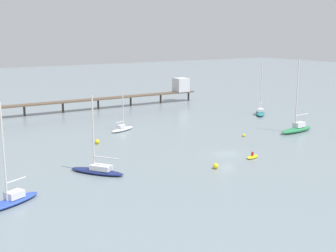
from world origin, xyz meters
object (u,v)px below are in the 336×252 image
object	(u,v)px
sailboat_green	(297,128)
mooring_buoy_mid	(97,142)
sailboat_blue	(11,199)
sailboat_teal	(260,112)
mooring_buoy_outer	(216,166)
sailboat_white	(122,128)
mooring_buoy_near	(244,135)
dinghy_yellow	(252,157)
pier	(140,92)
sailboat_navy	(98,169)

from	to	relation	value
sailboat_green	mooring_buoy_mid	size ratio (longest dim) A/B	16.94
sailboat_blue	mooring_buoy_mid	bearing A→B (deg)	46.87
sailboat_teal	mooring_buoy_outer	size ratio (longest dim) A/B	14.90
sailboat_blue	mooring_buoy_outer	size ratio (longest dim) A/B	14.42
sailboat_white	mooring_buoy_near	xyz separation A→B (m)	(17.04, -16.78, -0.27)
sailboat_green	mooring_buoy_outer	distance (m)	30.40
dinghy_yellow	mooring_buoy_near	size ratio (longest dim) A/B	5.26
pier	dinghy_yellow	xyz separation A→B (m)	(-10.04, -54.82, -3.33)
sailboat_green	mooring_buoy_outer	bearing A→B (deg)	-159.39
sailboat_teal	mooring_buoy_mid	xyz separation A→B (m)	(-44.35, -6.01, -0.31)
mooring_buoy_near	sailboat_teal	bearing A→B (deg)	39.51
sailboat_navy	sailboat_green	xyz separation A→B (m)	(43.75, 3.76, 0.23)
mooring_buoy_mid	mooring_buoy_near	bearing A→B (deg)	-20.37
sailboat_teal	dinghy_yellow	xyz separation A→B (m)	(-27.41, -27.23, -0.52)
sailboat_blue	mooring_buoy_near	world-z (taller)	sailboat_blue
sailboat_blue	mooring_buoy_near	bearing A→B (deg)	14.51
sailboat_green	dinghy_yellow	bearing A→B (deg)	-155.32
sailboat_teal	mooring_buoy_mid	world-z (taller)	sailboat_teal
sailboat_blue	sailboat_white	bearing A→B (deg)	45.12
sailboat_green	dinghy_yellow	world-z (taller)	sailboat_green
sailboat_teal	sailboat_white	world-z (taller)	sailboat_teal
sailboat_blue	dinghy_yellow	xyz separation A→B (m)	(36.85, 0.03, -0.49)
pier	mooring_buoy_near	xyz separation A→B (m)	(-1.42, -43.09, -3.25)
mooring_buoy_outer	sailboat_green	bearing A→B (deg)	20.61
mooring_buoy_mid	sailboat_white	bearing A→B (deg)	40.57
sailboat_white	mooring_buoy_mid	size ratio (longest dim) A/B	9.41
sailboat_navy	sailboat_blue	distance (m)	14.21
sailboat_teal	mooring_buoy_mid	bearing A→B (deg)	-172.29
sailboat_navy	sailboat_teal	size ratio (longest dim) A/B	0.89
sailboat_teal	mooring_buoy_near	bearing A→B (deg)	-140.49
sailboat_blue	sailboat_green	bearing A→B (deg)	9.22
mooring_buoy_mid	mooring_buoy_near	xyz separation A→B (m)	(25.56, -9.49, -0.13)
sailboat_navy	mooring_buoy_near	xyz separation A→B (m)	(32.35, 6.29, -0.36)
pier	mooring_buoy_outer	bearing A→B (deg)	-108.16
sailboat_white	mooring_buoy_outer	bearing A→B (deg)	-90.02
sailboat_navy	sailboat_blue	xyz separation A→B (m)	(-13.12, -5.47, 0.05)
sailboat_blue	sailboat_white	xyz separation A→B (m)	(28.43, 28.55, -0.14)
sailboat_blue	sailboat_white	distance (m)	40.29
sailboat_white	mooring_buoy_outer	world-z (taller)	sailboat_white
sailboat_blue	mooring_buoy_mid	size ratio (longest dim) A/B	14.20
sailboat_navy	sailboat_green	bearing A→B (deg)	4.91
sailboat_teal	sailboat_white	size ratio (longest dim) A/B	1.56
sailboat_white	mooring_buoy_mid	world-z (taller)	sailboat_white
mooring_buoy_outer	sailboat_blue	bearing A→B (deg)	177.04
sailboat_teal	mooring_buoy_outer	xyz separation A→B (m)	(-35.84, -28.73, -0.32)
sailboat_navy	mooring_buoy_mid	xyz separation A→B (m)	(6.79, 15.78, -0.23)
sailboat_green	mooring_buoy_outer	world-z (taller)	sailboat_green
sailboat_navy	sailboat_green	world-z (taller)	sailboat_green
mooring_buoy_outer	dinghy_yellow	bearing A→B (deg)	10.10
sailboat_teal	sailboat_white	xyz separation A→B (m)	(-35.83, 1.29, -0.17)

